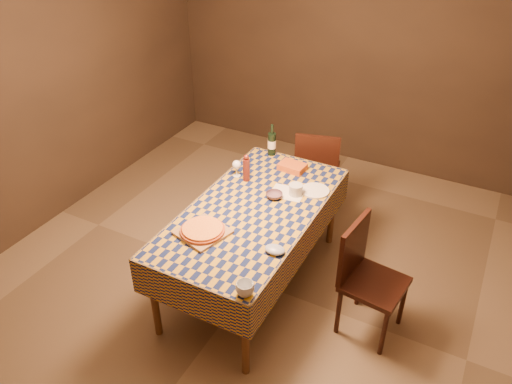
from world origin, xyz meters
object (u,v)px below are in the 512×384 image
chair_right (365,272)px  pizza (203,230)px  cutting_board (203,232)px  wine_bottle (272,143)px  bowl (274,195)px  chair_far (317,168)px  dining_table (253,217)px  white_plate (315,191)px

chair_right → pizza: bearing=-159.3°
cutting_board → wine_bottle: bearing=93.7°
pizza → bowl: size_ratio=2.93×
chair_far → chair_right: (0.88, -1.24, 0.00)m
dining_table → bowl: bearing=71.3°
white_plate → chair_right: bearing=-38.3°
dining_table → chair_right: bearing=-1.2°
wine_bottle → pizza: bearing=-86.3°
white_plate → chair_right: size_ratio=0.25×
pizza → wine_bottle: (-0.08, 1.30, 0.08)m
pizza → wine_bottle: bearing=93.7°
white_plate → chair_right: chair_right is taller
cutting_board → bowl: size_ratio=2.39×
cutting_board → chair_far: chair_far is taller
wine_bottle → white_plate: (0.59, -0.40, -0.11)m
wine_bottle → white_plate: wine_bottle is taller
cutting_board → pizza: size_ratio=0.82×
pizza → chair_right: (1.12, 0.42, -0.28)m
dining_table → cutting_board: bearing=-112.0°
cutting_board → white_plate: cutting_board is taller
pizza → wine_bottle: 1.31m
wine_bottle → chair_far: bearing=48.0°
wine_bottle → chair_right: bearing=-36.2°
pizza → white_plate: bearing=60.5°
dining_table → chair_right: (0.94, -0.02, -0.17)m
wine_bottle → white_plate: 0.73m
dining_table → chair_far: bearing=87.1°
cutting_board → chair_far: 1.70m
cutting_board → wine_bottle: wine_bottle is taller
cutting_board → chair_far: (0.24, 1.67, -0.26)m
pizza → wine_bottle: wine_bottle is taller
cutting_board → pizza: (0.00, 0.00, 0.03)m
cutting_board → white_plate: 1.04m
pizza → dining_table: bearing=68.0°
dining_table → pizza: (-0.18, -0.44, 0.11)m
cutting_board → chair_right: 1.22m
white_plate → chair_right: (0.61, -0.48, -0.25)m
bowl → wine_bottle: wine_bottle is taller
pizza → bowl: (0.25, 0.66, -0.01)m
dining_table → chair_far: (0.06, 1.22, -0.17)m
pizza → chair_far: (0.24, 1.67, -0.28)m
white_plate → chair_far: size_ratio=0.25×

